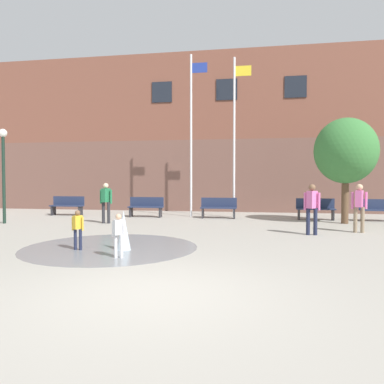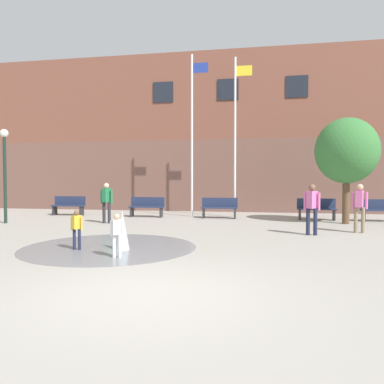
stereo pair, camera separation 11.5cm
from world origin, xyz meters
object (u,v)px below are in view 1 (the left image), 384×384
object	(u,v)px
child_running	(78,227)
street_tree_near_building	(346,151)
park_bench_under_left_flagpole	(219,207)
teen_by_trashcan	(106,200)
child_in_fountain	(119,232)
adult_near_bench	(312,205)
park_bench_far_right	(380,210)
adult_watching	(359,204)
park_bench_near_trashcan	(316,209)
park_bench_far_left	(67,205)
lamp_post_left_lane	(3,161)
flagpole_left	(192,131)
flagpole_right	(235,133)
park_bench_left_of_flagpoles	(146,207)

from	to	relation	value
child_running	street_tree_near_building	world-z (taller)	street_tree_near_building
park_bench_under_left_flagpole	teen_by_trashcan	distance (m)	4.99
child_in_fountain	adult_near_bench	xyz separation A→B (m)	(4.72, 4.25, 0.35)
park_bench_far_right	adult_near_bench	distance (m)	5.52
park_bench_far_right	street_tree_near_building	world-z (taller)	street_tree_near_building
park_bench_far_right	adult_watching	xyz separation A→B (m)	(-1.74, -3.59, 0.45)
park_bench_near_trashcan	child_running	world-z (taller)	child_running
park_bench_far_left	park_bench_near_trashcan	xyz separation A→B (m)	(11.45, 0.03, 0.00)
park_bench_near_trashcan	adult_near_bench	bearing A→B (deg)	-99.90
child_in_fountain	child_running	world-z (taller)	same
adult_watching	lamp_post_left_lane	size ratio (longest dim) A/B	0.43
park_bench_far_left	street_tree_near_building	xyz separation A→B (m)	(12.37, -1.21, 2.36)
park_bench_under_left_flagpole	adult_near_bench	bearing A→B (deg)	-53.01
adult_near_bench	flagpole_left	bearing A→B (deg)	80.30
child_in_fountain	park_bench_far_left	bearing A→B (deg)	79.37
flagpole_left	flagpole_right	bearing A→B (deg)	0.00
teen_by_trashcan	lamp_post_left_lane	world-z (taller)	lamp_post_left_lane
child_running	adult_watching	bearing A→B (deg)	-31.89
park_bench_far_left	park_bench_far_right	world-z (taller)	same
park_bench_far_right	park_bench_under_left_flagpole	bearing A→B (deg)	179.20
street_tree_near_building	park_bench_left_of_flagpoles	bearing A→B (deg)	172.51
park_bench_left_of_flagpoles	flagpole_left	size ratio (longest dim) A/B	0.21
park_bench_far_left	adult_watching	xyz separation A→B (m)	(12.25, -3.74, 0.45)
teen_by_trashcan	park_bench_far_left	bearing A→B (deg)	-114.55
adult_near_bench	flagpole_left	xyz separation A→B (m)	(-4.68, 5.00, 3.04)
park_bench_left_of_flagpoles	teen_by_trashcan	world-z (taller)	teen_by_trashcan
adult_near_bench	street_tree_near_building	bearing A→B (deg)	9.88
park_bench_far_left	child_running	world-z (taller)	child_running
park_bench_far_left	child_running	distance (m)	9.29
park_bench_under_left_flagpole	child_running	distance (m)	8.44
flagpole_left	flagpole_right	distance (m)	1.99
adult_near_bench	street_tree_near_building	distance (m)	4.19
street_tree_near_building	park_bench_under_left_flagpole	bearing A→B (deg)	167.22
park_bench_under_left_flagpole	child_in_fountain	size ratio (longest dim) A/B	1.62
child_in_fountain	street_tree_near_building	distance (m)	10.19
adult_near_bench	flagpole_right	distance (m)	6.38
teen_by_trashcan	flagpole_right	xyz separation A→B (m)	(4.87, 3.20, 2.92)
park_bench_far_right	child_running	distance (m)	12.27
park_bench_left_of_flagpoles	adult_watching	xyz separation A→B (m)	(8.30, -3.64, 0.45)
adult_watching	flagpole_left	distance (m)	8.14
flagpole_right	park_bench_left_of_flagpoles	bearing A→B (deg)	-171.83
adult_near_bench	lamp_post_left_lane	world-z (taller)	lamp_post_left_lane
adult_near_bench	flagpole_left	distance (m)	7.49
park_bench_far_left	park_bench_left_of_flagpoles	distance (m)	3.95
park_bench_far_left	street_tree_near_building	distance (m)	12.65
park_bench_under_left_flagpole	teen_by_trashcan	world-z (taller)	teen_by_trashcan
park_bench_far_right	lamp_post_left_lane	xyz separation A→B (m)	(-14.82, -3.27, 1.96)
park_bench_near_trashcan	flagpole_right	world-z (taller)	flagpole_right
park_bench_near_trashcan	adult_watching	world-z (taller)	adult_watching
flagpole_left	flagpole_right	size ratio (longest dim) A/B	1.03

